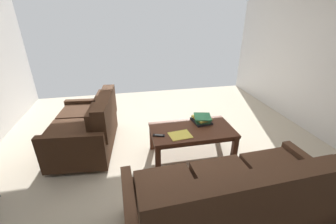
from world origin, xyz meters
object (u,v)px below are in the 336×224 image
at_px(sofa_main, 233,200).
at_px(loveseat_near, 88,128).
at_px(book_stack, 202,119).
at_px(loose_magazine, 180,135).
at_px(tv_remote, 159,135).
at_px(coffee_table, 192,133).

bearing_deg(sofa_main, loveseat_near, -49.21).
bearing_deg(book_stack, loveseat_near, -10.68).
bearing_deg(loose_magazine, tv_remote, 75.10).
relative_size(loveseat_near, book_stack, 4.10).
relative_size(sofa_main, tv_remote, 12.29).
bearing_deg(loveseat_near, sofa_main, 130.79).
distance_m(loveseat_near, coffee_table, 1.59).
xyz_separation_m(coffee_table, book_stack, (-0.20, -0.17, 0.12)).
distance_m(coffee_table, tv_remote, 0.52).
height_order(loveseat_near, coffee_table, loveseat_near).
height_order(book_stack, tv_remote, book_stack).
xyz_separation_m(sofa_main, loveseat_near, (1.52, -1.76, -0.01)).
height_order(coffee_table, tv_remote, tv_remote).
bearing_deg(coffee_table, tv_remote, 11.18).
xyz_separation_m(coffee_table, loose_magazine, (0.21, 0.14, 0.07)).
relative_size(sofa_main, loose_magazine, 6.93).
relative_size(tv_remote, loose_magazine, 0.56).
distance_m(sofa_main, loose_magazine, 1.15).
height_order(coffee_table, book_stack, book_stack).
bearing_deg(loveseat_near, book_stack, 169.32).
xyz_separation_m(loveseat_near, tv_remote, (-1.01, 0.60, 0.09)).
bearing_deg(tv_remote, sofa_main, 113.75).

